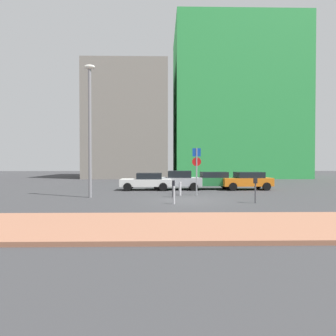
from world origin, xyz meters
TOP-DOWN VIEW (x-y plane):
  - ground_plane at (0.00, 0.00)m, footprint 120.00×120.00m
  - sidewalk_brick at (0.00, -6.99)m, footprint 40.00×4.28m
  - parked_car_white at (-2.74, 6.31)m, footprint 4.05×1.90m
  - parked_car_silver at (-0.30, 6.64)m, footprint 4.28×2.27m
  - parked_car_green at (2.48, 6.91)m, footprint 4.22×2.05m
  - parked_car_orange at (5.36, 6.51)m, footprint 4.08×2.21m
  - parking_sign_post at (0.80, 2.54)m, footprint 0.60×0.10m
  - parking_meter at (3.54, -1.23)m, footprint 0.18×0.14m
  - street_lamp at (-6.04, 1.46)m, footprint 0.70×0.36m
  - traffic_bollard_near at (-0.79, 1.51)m, footprint 0.18×0.18m
  - traffic_bollard_mid at (-0.32, 2.43)m, footprint 0.17×0.17m
  - traffic_bollard_far at (-0.89, -1.48)m, footprint 0.12×0.12m
  - building_colorful_midrise at (9.65, 27.65)m, footprint 18.44×13.12m
  - building_under_construction at (-6.60, 28.39)m, footprint 11.67×14.10m

SIDE VIEW (x-z plane):
  - ground_plane at x=0.00m, z-range 0.00..0.00m
  - sidewalk_brick at x=0.00m, z-range 0.00..0.14m
  - traffic_bollard_mid at x=-0.32m, z-range 0.00..0.92m
  - traffic_bollard_far at x=-0.89m, z-range 0.00..0.96m
  - traffic_bollard_near at x=-0.79m, z-range 0.00..1.07m
  - parked_car_white at x=-2.74m, z-range 0.04..1.41m
  - parked_car_green at x=2.48m, z-range 0.04..1.48m
  - parked_car_orange at x=5.36m, z-range 0.05..1.49m
  - parked_car_silver at x=-0.30m, z-range 0.01..1.55m
  - parking_meter at x=3.54m, z-range 0.20..1.56m
  - parking_sign_post at x=0.80m, z-range 0.42..3.61m
  - street_lamp at x=-6.04m, z-range 0.64..8.96m
  - building_under_construction at x=-6.60m, z-range 0.00..16.28m
  - building_colorful_midrise at x=9.65m, z-range 0.00..22.67m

